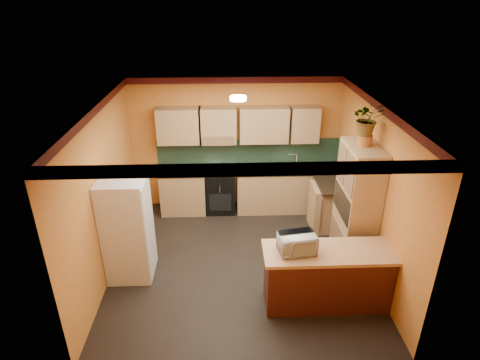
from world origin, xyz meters
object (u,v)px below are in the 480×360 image
Objects in this scene: stove at (220,190)px; microwave at (297,243)px; pantry at (356,208)px; breakfast_bar at (328,279)px; base_cabinets_back at (250,190)px; fridge at (127,229)px.

stove is 3.10m from microwave.
pantry is 1.17× the size of breakfast_bar.
microwave is at bearing -139.39° from pantry.
base_cabinets_back is 2.52m from pantry.
stove is 3.24m from breakfast_bar.
stove is 0.43× the size of pantry.
fridge reaches higher than base_cabinets_back.
pantry is 4.24× the size of microwave.
stove is (-0.62, -0.00, 0.02)m from base_cabinets_back.
pantry is (2.18, -1.89, 0.59)m from stove.
fridge is at bearing 164.94° from breakfast_bar.
microwave is at bearing -69.29° from stove.
base_cabinets_back is at bearing 89.86° from microwave.
pantry is at bearing 31.49° from microwave.
base_cabinets_back and breakfast_bar have the same top height.
breakfast_bar is (0.94, -2.84, 0.00)m from base_cabinets_back.
pantry reaches higher than breakfast_bar.
fridge is at bearing 153.02° from microwave.
microwave is at bearing 180.00° from breakfast_bar.
microwave is (-0.49, 0.00, 0.63)m from breakfast_bar.
base_cabinets_back is 2.03× the size of breakfast_bar.
fridge is at bearing -135.05° from base_cabinets_back.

